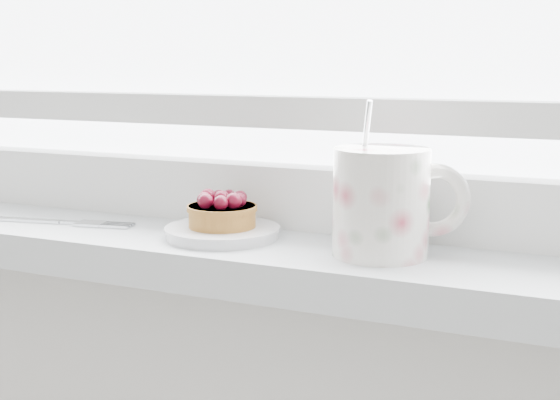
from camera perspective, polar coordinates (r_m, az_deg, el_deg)
The scene contains 4 objects.
saucer at distance 0.84m, azimuth -4.24°, elevation -2.36°, with size 0.12×0.12×0.01m, color silver.
raspberry_tart at distance 0.83m, azimuth -4.27°, elevation -0.80°, with size 0.08×0.08×0.04m.
floral_mug at distance 0.76m, azimuth 7.67°, elevation -0.00°, with size 0.14×0.12×0.15m.
fork at distance 0.95m, azimuth -16.67°, elevation -1.49°, with size 0.21×0.06×0.00m.
Camera 1 is at (0.37, 1.17, 1.13)m, focal length 50.00 mm.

